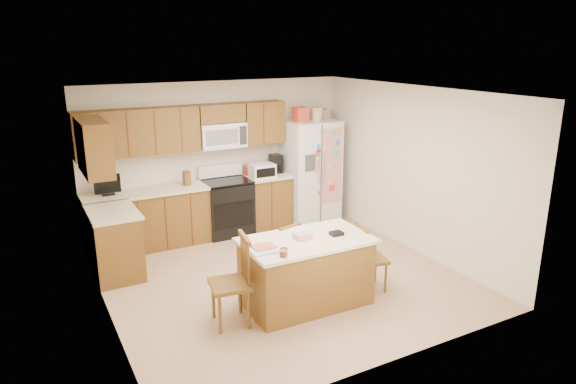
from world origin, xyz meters
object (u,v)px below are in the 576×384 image
stove (227,206)px  windsor_chair_left (232,283)px  refrigerator (310,170)px  windsor_chair_right (370,259)px  island (306,271)px  windsor_chair_back (283,256)px

stove → windsor_chair_left: stove is taller
stove → refrigerator: 1.63m
refrigerator → windsor_chair_right: refrigerator is taller
island → windsor_chair_left: size_ratio=1.48×
windsor_chair_back → windsor_chair_right: (0.93, -0.63, 0.01)m
island → windsor_chair_left: windsor_chair_left is taller
stove → windsor_chair_left: 2.92m
stove → windsor_chair_back: size_ratio=1.30×
windsor_chair_back → windsor_chair_right: size_ratio=0.98×
refrigerator → island: size_ratio=1.32×
island → windsor_chair_right: island is taller
island → windsor_chair_right: bearing=-3.5°
stove → refrigerator: size_ratio=0.55×
refrigerator → windsor_chair_right: 2.86m
stove → island: size_ratio=0.73×
windsor_chair_back → windsor_chair_right: 1.12m
stove → windsor_chair_back: bearing=-92.1°
refrigerator → windsor_chair_back: bearing=-128.2°
stove → refrigerator: refrigerator is taller
refrigerator → windsor_chair_left: bearing=-134.3°
windsor_chair_right → stove: bearing=106.9°
windsor_chair_left → island: bearing=0.1°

